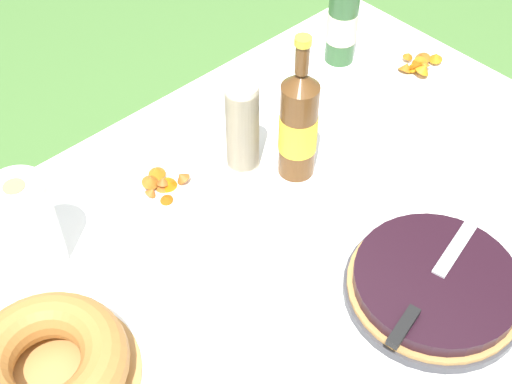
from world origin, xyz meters
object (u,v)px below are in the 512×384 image
serving_knife (431,285)px  cup_stack (242,127)px  cider_bottle_amber (298,124)px  berry_tart (435,285)px  paper_towel_roll (28,226)px  snack_plate_near (420,68)px  bundt_cake (47,365)px  snack_plate_left (165,188)px  cider_bottle_green (343,18)px

serving_knife → cup_stack: 0.51m
cider_bottle_amber → berry_tart: bearing=-96.4°
paper_towel_roll → cup_stack: bearing=-8.5°
berry_tart → snack_plate_near: size_ratio=1.79×
bundt_cake → cider_bottle_amber: bearing=6.5°
cider_bottle_amber → cup_stack: bearing=130.2°
snack_plate_near → paper_towel_roll: 1.05m
serving_knife → snack_plate_near: 0.72m
bundt_cake → snack_plate_left: 0.47m
snack_plate_near → paper_towel_roll: paper_towel_roll is taller
cider_bottle_amber → snack_plate_near: cider_bottle_amber is taller
bundt_cake → cider_bottle_amber: size_ratio=0.89×
cider_bottle_amber → cider_bottle_green: bearing=30.0°
serving_knife → bundt_cake: bundt_cake is taller
serving_knife → berry_tart: bearing=-0.0°
serving_knife → bundt_cake: 0.69m
bundt_cake → cider_bottle_green: (1.05, 0.29, 0.08)m
bundt_cake → snack_plate_left: size_ratio=1.42×
paper_towel_roll → cider_bottle_green: bearing=3.4°
berry_tart → cup_stack: size_ratio=1.50×
cup_stack → snack_plate_left: size_ratio=1.04×
snack_plate_near → paper_towel_roll: size_ratio=0.89×
berry_tart → cider_bottle_amber: size_ratio=0.98×
snack_plate_left → paper_towel_roll: size_ratio=1.02×
cup_stack → snack_plate_left: bearing=163.1°
berry_tart → cider_bottle_amber: 0.43m
serving_knife → cup_stack: cup_stack is taller
cup_stack → cider_bottle_amber: bearing=-49.8°
cup_stack → snack_plate_near: cup_stack is taller
snack_plate_near → snack_plate_left: bearing=171.5°
cider_bottle_green → snack_plate_left: 0.64m
snack_plate_left → serving_knife: bearing=-72.4°
cup_stack → paper_towel_roll: bearing=171.5°
cider_bottle_green → snack_plate_near: 0.24m
bundt_cake → paper_towel_roll: (0.12, 0.24, 0.06)m
serving_knife → cider_bottle_green: size_ratio=1.14×
serving_knife → paper_towel_roll: (-0.48, 0.58, 0.04)m
cup_stack → cider_bottle_amber: cider_bottle_amber is taller
paper_towel_roll → snack_plate_left: bearing=-3.3°
snack_plate_left → bundt_cake: bearing=-152.2°
cider_bottle_amber → snack_plate_left: (-0.25, 0.14, -0.12)m
cider_bottle_green → paper_towel_roll: (-0.93, -0.05, -0.02)m
cup_stack → cider_bottle_amber: 0.12m
snack_plate_near → paper_towel_roll: (-1.04, 0.13, 0.09)m
cider_bottle_amber → paper_towel_roll: (-0.55, 0.16, -0.03)m
berry_tart → cider_bottle_green: (0.42, 0.63, 0.10)m
cup_stack → paper_towel_roll: (-0.48, 0.07, -0.01)m
cider_bottle_green → berry_tart: bearing=-123.8°
berry_tart → paper_towel_roll: paper_towel_roll is taller
cider_bottle_green → cider_bottle_amber: (-0.38, -0.22, 0.01)m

